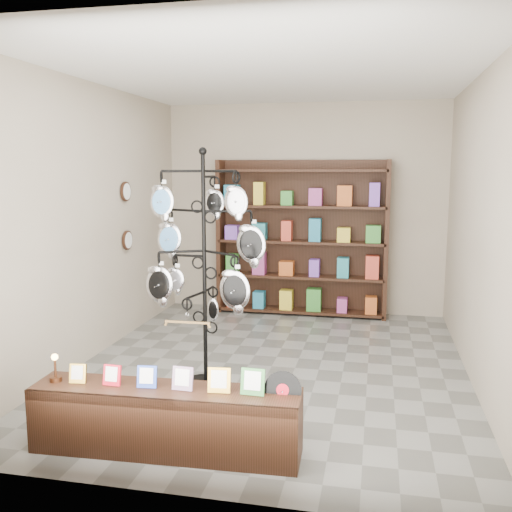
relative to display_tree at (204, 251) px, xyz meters
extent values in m
plane|color=slate|center=(0.53, 0.66, -1.31)|extent=(5.00, 5.00, 0.00)
plane|color=#A99D88|center=(0.53, 3.16, 0.19)|extent=(4.00, 0.00, 4.00)
plane|color=#A99D88|center=(0.53, -1.84, 0.19)|extent=(4.00, 0.00, 4.00)
plane|color=#A99D88|center=(-1.47, 0.66, 0.19)|extent=(0.00, 5.00, 5.00)
plane|color=#A99D88|center=(2.53, 0.66, 0.19)|extent=(0.00, 5.00, 5.00)
plane|color=white|center=(0.53, 0.66, 1.69)|extent=(5.00, 5.00, 0.00)
cylinder|color=black|center=(0.00, 0.00, -1.30)|extent=(0.49, 0.49, 0.03)
cylinder|color=black|center=(0.00, 0.00, -0.21)|extent=(0.04, 0.04, 2.21)
sphere|color=black|center=(0.00, 0.00, 0.92)|extent=(0.07, 0.07, 0.07)
ellipsoid|color=silver|center=(0.01, 0.23, -0.62)|extent=(0.12, 0.04, 0.23)
cube|color=#A37D44|center=(-0.07, -0.31, -0.61)|extent=(0.42, 0.03, 0.04)
cube|color=black|center=(0.10, -1.32, -1.07)|extent=(2.00, 0.49, 0.49)
cube|color=gold|center=(-0.58, -1.35, -0.75)|extent=(0.13, 0.05, 0.15)
cube|color=red|center=(-0.31, -1.33, -0.75)|extent=(0.14, 0.06, 0.15)
cube|color=#263FA5|center=(-0.04, -1.32, -0.74)|extent=(0.15, 0.06, 0.16)
cube|color=#E54C33|center=(0.24, -1.31, -0.74)|extent=(0.16, 0.06, 0.17)
cube|color=gold|center=(0.51, -1.30, -0.73)|extent=(0.16, 0.06, 0.18)
cube|color=#337233|center=(0.75, -1.29, -0.73)|extent=(0.17, 0.06, 0.19)
cylinder|color=black|center=(0.96, -1.24, -0.79)|extent=(0.27, 0.07, 0.27)
cylinder|color=red|center=(0.96, -1.24, -0.79)|extent=(0.09, 0.03, 0.09)
cylinder|color=#482614|center=(-0.76, -1.35, -0.80)|extent=(0.09, 0.09, 0.04)
cylinder|color=#482614|center=(-0.76, -1.35, -0.72)|extent=(0.02, 0.02, 0.13)
sphere|color=#FFBF59|center=(-0.76, -1.35, -0.63)|extent=(0.05, 0.05, 0.05)
cube|color=black|center=(0.53, 3.10, -0.21)|extent=(2.40, 0.04, 2.20)
cube|color=black|center=(-0.65, 2.94, -0.21)|extent=(0.06, 0.36, 2.20)
cube|color=black|center=(1.71, 2.94, -0.21)|extent=(0.06, 0.36, 2.20)
cube|color=black|center=(0.53, 2.94, -1.26)|extent=(2.36, 0.36, 0.04)
cube|color=black|center=(0.53, 2.94, -0.76)|extent=(2.36, 0.36, 0.03)
cube|color=black|center=(0.53, 2.94, -0.26)|extent=(2.36, 0.36, 0.04)
cube|color=black|center=(0.53, 2.94, 0.24)|extent=(2.36, 0.36, 0.04)
cube|color=black|center=(0.53, 2.94, 0.74)|extent=(2.36, 0.36, 0.04)
cylinder|color=black|center=(-1.44, 1.46, 0.49)|extent=(0.03, 0.24, 0.24)
cylinder|color=black|center=(-1.44, 1.46, -0.11)|extent=(0.03, 0.24, 0.24)
camera|label=1|loc=(1.58, -5.05, 0.76)|focal=40.00mm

